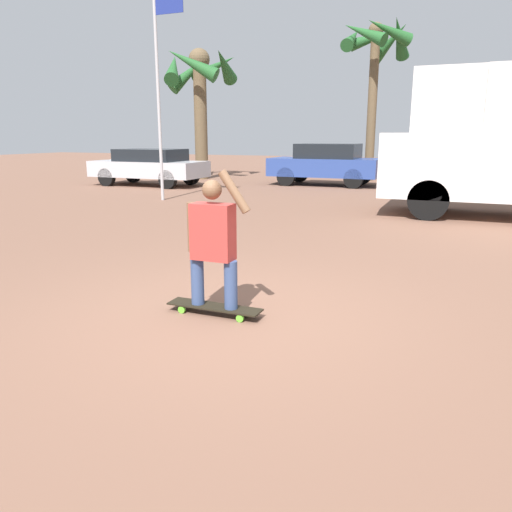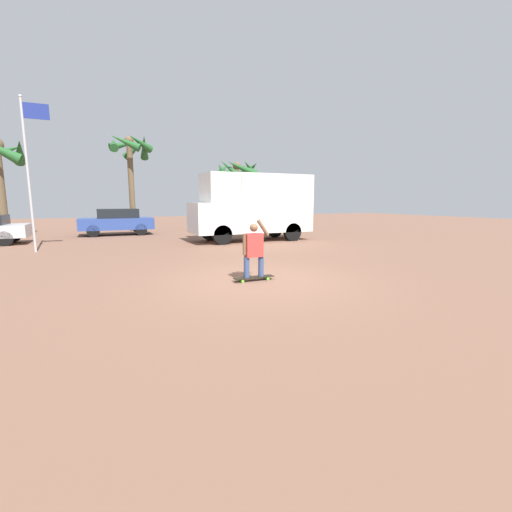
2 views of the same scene
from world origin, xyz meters
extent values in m
plane|color=brown|center=(0.00, 0.00, 0.00)|extent=(80.00, 80.00, 0.00)
cube|color=black|center=(-0.17, -0.01, 0.09)|extent=(1.05, 0.24, 0.02)
cylinder|color=#66C633|center=(-0.52, -0.11, 0.04)|extent=(0.08, 0.03, 0.08)
cylinder|color=#66C633|center=(-0.52, 0.09, 0.04)|extent=(0.08, 0.03, 0.08)
cylinder|color=#66C633|center=(0.17, -0.11, 0.04)|extent=(0.08, 0.03, 0.08)
cylinder|color=#66C633|center=(0.17, 0.09, 0.04)|extent=(0.08, 0.03, 0.08)
cylinder|color=#384C7A|center=(-0.37, -0.01, 0.36)|extent=(0.14, 0.14, 0.52)
cylinder|color=#384C7A|center=(0.03, -0.01, 0.36)|extent=(0.14, 0.14, 0.52)
cube|color=#B23833|center=(-0.17, -0.01, 0.91)|extent=(0.44, 0.22, 0.59)
sphere|color=brown|center=(-0.17, -0.01, 1.35)|extent=(0.20, 0.20, 0.20)
cylinder|color=brown|center=(-0.42, -0.01, 0.94)|extent=(0.09, 0.09, 0.52)
cylinder|color=brown|center=(0.08, -0.01, 1.33)|extent=(0.34, 0.09, 0.44)
cylinder|color=black|center=(1.48, 7.37, 0.46)|extent=(0.91, 0.28, 0.91)
cylinder|color=black|center=(1.48, 9.37, 0.46)|extent=(0.91, 0.28, 0.91)
cylinder|color=black|center=(5.25, 7.37, 0.46)|extent=(0.91, 0.28, 0.91)
cylinder|color=black|center=(5.25, 9.37, 0.46)|extent=(0.91, 0.28, 0.91)
cube|color=white|center=(1.39, 8.37, 1.20)|extent=(2.12, 2.28, 1.48)
cube|color=black|center=(0.97, 8.37, 1.49)|extent=(0.04, 1.94, 0.74)
cube|color=white|center=(4.43, 8.37, 1.90)|extent=(3.94, 2.28, 2.88)
cube|color=white|center=(1.71, 8.37, 2.64)|extent=(1.49, 2.09, 1.40)
cylinder|color=black|center=(-4.08, 13.57, 0.35)|extent=(0.70, 0.22, 0.70)
cylinder|color=black|center=(-4.08, 15.25, 0.35)|extent=(0.70, 0.22, 0.70)
cylinder|color=black|center=(-1.51, 13.57, 0.35)|extent=(0.70, 0.22, 0.70)
cylinder|color=black|center=(-1.51, 15.25, 0.35)|extent=(0.70, 0.22, 0.70)
cube|color=#2D4793|center=(-2.79, 14.41, 0.69)|extent=(4.15, 1.90, 0.67)
cube|color=black|center=(-2.69, 14.41, 1.30)|extent=(2.28, 1.67, 0.55)
cylinder|color=black|center=(-7.65, 10.89, 0.34)|extent=(0.67, 0.22, 0.67)
cylinder|color=black|center=(-7.65, 12.55, 0.34)|extent=(0.67, 0.22, 0.67)
cylinder|color=brown|center=(6.16, 17.52, 2.35)|extent=(0.40, 0.40, 4.70)
sphere|color=brown|center=(6.16, 17.52, 4.70)|extent=(0.63, 0.63, 0.63)
cone|color=#235B28|center=(7.33, 17.57, 4.40)|extent=(0.74, 2.43, 1.58)
cone|color=#235B28|center=(7.15, 18.16, 4.38)|extent=(1.85, 2.36, 1.65)
cone|color=#235B28|center=(6.03, 18.69, 4.36)|extent=(2.43, 0.93, 1.71)
cone|color=#235B28|center=(5.24, 18.25, 4.41)|extent=(2.01, 2.30, 1.56)
cone|color=#235B28|center=(4.99, 17.61, 4.35)|extent=(0.83, 2.41, 1.72)
cone|color=#235B28|center=(5.46, 16.58, 4.25)|extent=(2.19, 1.86, 1.99)
cone|color=#235B28|center=(6.10, 16.35, 4.44)|extent=(2.46, 0.78, 1.46)
cone|color=#235B28|center=(6.95, 16.66, 4.42)|extent=(2.22, 2.11, 1.55)
cylinder|color=brown|center=(-1.61, 17.19, 2.99)|extent=(0.37, 0.37, 5.98)
sphere|color=brown|center=(-1.61, 17.19, 5.98)|extent=(0.60, 0.60, 0.60)
cone|color=#235B28|center=(-0.66, 17.10, 5.62)|extent=(0.70, 1.85, 1.63)
cone|color=#235B28|center=(-1.16, 18.03, 5.63)|extent=(1.86, 1.34, 1.61)
cone|color=#235B28|center=(-1.89, 18.11, 5.83)|extent=(2.05, 1.09, 1.03)
cone|color=#235B28|center=(-2.57, 17.21, 5.74)|extent=(0.57, 1.96, 1.29)
cone|color=#235B28|center=(-1.92, 16.29, 5.76)|extent=(2.03, 1.13, 1.25)
cone|color=#235B28|center=(-1.00, 16.46, 5.80)|extent=(1.86, 1.67, 1.12)
cylinder|color=brown|center=(-8.56, 15.14, 2.49)|extent=(0.55, 0.55, 4.99)
cone|color=#235B28|center=(-7.48, 15.35, 4.72)|extent=(1.05, 2.33, 1.45)
cone|color=#235B28|center=(-8.42, 16.22, 4.77)|extent=(2.33, 0.90, 1.29)
cylinder|color=#B7B7BC|center=(-6.07, 8.12, 2.91)|extent=(0.09, 0.09, 5.81)
sphere|color=#B7B7BC|center=(-6.07, 8.12, 5.86)|extent=(0.12, 0.12, 0.12)
cube|color=navy|center=(-5.60, 8.12, 5.38)|extent=(0.86, 0.02, 0.58)
camera|label=1|loc=(2.19, -4.54, 1.89)|focal=35.00mm
camera|label=2|loc=(-3.61, -7.76, 1.98)|focal=24.00mm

